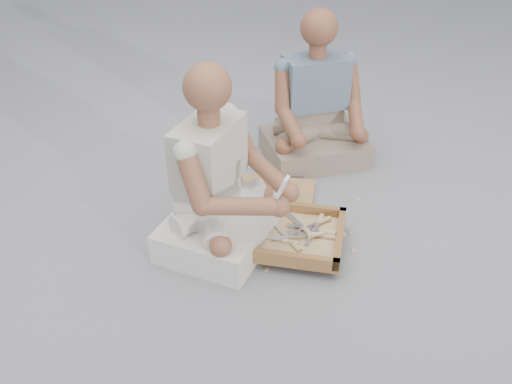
# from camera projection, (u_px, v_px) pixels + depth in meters

# --- Properties ---
(ground) EXTENTS (60.00, 60.00, 0.00)m
(ground) POSITION_uv_depth(u_px,v_px,m) (259.00, 281.00, 2.28)
(ground) COLOR gray
(ground) RESTS_ON ground
(carved_panel) EXTENTS (0.65, 0.46, 0.04)m
(carved_panel) POSITION_uv_depth(u_px,v_px,m) (247.00, 201.00, 2.72)
(carved_panel) COLOR #905B37
(carved_panel) RESTS_ON ground
(tool_tray) EXTENTS (0.52, 0.44, 0.06)m
(tool_tray) POSITION_uv_depth(u_px,v_px,m) (287.00, 234.00, 2.43)
(tool_tray) COLOR brown
(tool_tray) RESTS_ON carved_panel
(chisel_0) EXTENTS (0.08, 0.22, 0.02)m
(chisel_0) POSITION_uv_depth(u_px,v_px,m) (274.00, 216.00, 2.52)
(chisel_0) COLOR silver
(chisel_0) RESTS_ON tool_tray
(chisel_1) EXTENTS (0.22, 0.06, 0.02)m
(chisel_1) POSITION_uv_depth(u_px,v_px,m) (325.00, 236.00, 2.41)
(chisel_1) COLOR silver
(chisel_1) RESTS_ON tool_tray
(chisel_2) EXTENTS (0.13, 0.19, 0.02)m
(chisel_2) POSITION_uv_depth(u_px,v_px,m) (293.00, 243.00, 2.37)
(chisel_2) COLOR silver
(chisel_2) RESTS_ON tool_tray
(chisel_3) EXTENTS (0.22, 0.06, 0.02)m
(chisel_3) POSITION_uv_depth(u_px,v_px,m) (332.00, 233.00, 2.43)
(chisel_3) COLOR silver
(chisel_3) RESTS_ON tool_tray
(chisel_4) EXTENTS (0.19, 0.15, 0.02)m
(chisel_4) POSITION_uv_depth(u_px,v_px,m) (320.00, 222.00, 2.49)
(chisel_4) COLOR silver
(chisel_4) RESTS_ON tool_tray
(chisel_5) EXTENTS (0.08, 0.21, 0.02)m
(chisel_5) POSITION_uv_depth(u_px,v_px,m) (318.00, 222.00, 2.48)
(chisel_5) COLOR silver
(chisel_5) RESTS_ON tool_tray
(chisel_6) EXTENTS (0.22, 0.07, 0.02)m
(chisel_6) POSITION_uv_depth(u_px,v_px,m) (323.00, 231.00, 2.42)
(chisel_6) COLOR silver
(chisel_6) RESTS_ON tool_tray
(chisel_7) EXTENTS (0.22, 0.07, 0.02)m
(chisel_7) POSITION_uv_depth(u_px,v_px,m) (285.00, 241.00, 2.39)
(chisel_7) COLOR silver
(chisel_7) RESTS_ON tool_tray
(chisel_8) EXTENTS (0.22, 0.06, 0.02)m
(chisel_8) POSITION_uv_depth(u_px,v_px,m) (311.00, 235.00, 2.40)
(chisel_8) COLOR silver
(chisel_8) RESTS_ON tool_tray
(chisel_9) EXTENTS (0.14, 0.19, 0.02)m
(chisel_9) POSITION_uv_depth(u_px,v_px,m) (305.00, 229.00, 2.43)
(chisel_9) COLOR silver
(chisel_9) RESTS_ON tool_tray
(wood_chip_0) EXTENTS (0.02, 0.02, 0.00)m
(wood_chip_0) POSITION_uv_depth(u_px,v_px,m) (351.00, 233.00, 2.54)
(wood_chip_0) COLOR tan
(wood_chip_0) RESTS_ON ground
(wood_chip_1) EXTENTS (0.02, 0.02, 0.00)m
(wood_chip_1) POSITION_uv_depth(u_px,v_px,m) (233.00, 245.00, 2.47)
(wood_chip_1) COLOR tan
(wood_chip_1) RESTS_ON ground
(wood_chip_2) EXTENTS (0.02, 0.02, 0.00)m
(wood_chip_2) POSITION_uv_depth(u_px,v_px,m) (251.00, 217.00, 2.64)
(wood_chip_2) COLOR tan
(wood_chip_2) RESTS_ON ground
(wood_chip_3) EXTENTS (0.02, 0.02, 0.00)m
(wood_chip_3) POSITION_uv_depth(u_px,v_px,m) (267.00, 270.00, 2.33)
(wood_chip_3) COLOR tan
(wood_chip_3) RESTS_ON ground
(wood_chip_4) EXTENTS (0.02, 0.02, 0.00)m
(wood_chip_4) POSITION_uv_depth(u_px,v_px,m) (342.00, 209.00, 2.69)
(wood_chip_4) COLOR tan
(wood_chip_4) RESTS_ON ground
(wood_chip_5) EXTENTS (0.02, 0.02, 0.00)m
(wood_chip_5) POSITION_uv_depth(u_px,v_px,m) (321.00, 232.00, 2.55)
(wood_chip_5) COLOR tan
(wood_chip_5) RESTS_ON ground
(wood_chip_6) EXTENTS (0.02, 0.02, 0.00)m
(wood_chip_6) POSITION_uv_depth(u_px,v_px,m) (285.00, 243.00, 2.48)
(wood_chip_6) COLOR tan
(wood_chip_6) RESTS_ON ground
(wood_chip_7) EXTENTS (0.02, 0.02, 0.00)m
(wood_chip_7) POSITION_uv_depth(u_px,v_px,m) (216.00, 265.00, 2.36)
(wood_chip_7) COLOR tan
(wood_chip_7) RESTS_ON ground
(wood_chip_8) EXTENTS (0.02, 0.02, 0.00)m
(wood_chip_8) POSITION_uv_depth(u_px,v_px,m) (313.00, 255.00, 2.41)
(wood_chip_8) COLOR tan
(wood_chip_8) RESTS_ON ground
(wood_chip_9) EXTENTS (0.02, 0.02, 0.00)m
(wood_chip_9) POSITION_uv_depth(u_px,v_px,m) (353.00, 251.00, 2.44)
(wood_chip_9) COLOR tan
(wood_chip_9) RESTS_ON ground
(wood_chip_10) EXTENTS (0.02, 0.02, 0.00)m
(wood_chip_10) POSITION_uv_depth(u_px,v_px,m) (358.00, 200.00, 2.76)
(wood_chip_10) COLOR tan
(wood_chip_10) RESTS_ON ground
(craftsman) EXTENTS (0.61, 0.62, 0.81)m
(craftsman) POSITION_uv_depth(u_px,v_px,m) (219.00, 188.00, 2.35)
(craftsman) COLOR silver
(craftsman) RESTS_ON ground
(companion) EXTENTS (0.62, 0.56, 0.80)m
(companion) POSITION_uv_depth(u_px,v_px,m) (316.00, 112.00, 2.97)
(companion) COLOR gray
(companion) RESTS_ON ground
(mobile_phone) EXTENTS (0.06, 0.05, 0.10)m
(mobile_phone) POSITION_uv_depth(u_px,v_px,m) (283.00, 187.00, 2.15)
(mobile_phone) COLOR silver
(mobile_phone) RESTS_ON craftsman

